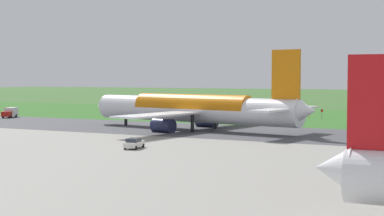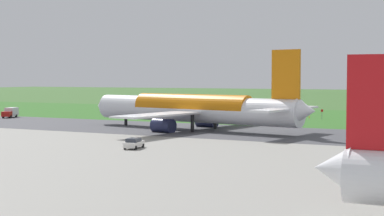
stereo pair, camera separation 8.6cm
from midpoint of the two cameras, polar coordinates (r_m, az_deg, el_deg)
ground_plane at (r=117.62m, az=-0.36°, el=-2.18°), size 800.00×800.00×0.00m
runway_asphalt at (r=117.62m, az=-0.36°, el=-2.17°), size 600.00×28.84×0.06m
grass_verge_foreground at (r=157.04m, az=6.71°, el=-0.87°), size 600.00×80.00×0.04m
airliner_main at (r=116.73m, az=0.13°, el=-0.08°), size 53.98×44.38×15.88m
service_truck_baggage at (r=160.29m, az=-17.62°, el=-0.42°), size 4.02×6.22×2.65m
service_car_followme at (r=86.95m, az=-5.81°, el=-3.50°), size 2.43×4.43×1.62m
no_stopping_sign at (r=149.02m, az=12.75°, el=-0.54°), size 0.60×0.10×2.63m
traffic_cone_orange at (r=155.51m, az=11.54°, el=-0.86°), size 0.40×0.40×0.55m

